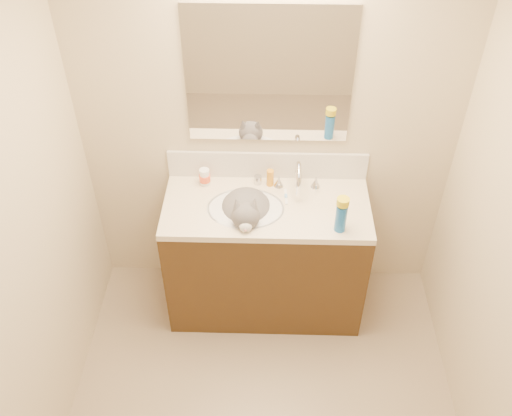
# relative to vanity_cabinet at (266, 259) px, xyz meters

# --- Properties ---
(room_shell) EXTENTS (2.24, 2.54, 2.52)m
(room_shell) POSITION_rel_vanity_cabinet_xyz_m (0.00, -0.97, 1.08)
(room_shell) COLOR #C5B392
(room_shell) RESTS_ON ground
(vanity_cabinet) EXTENTS (1.20, 0.55, 0.82)m
(vanity_cabinet) POSITION_rel_vanity_cabinet_xyz_m (0.00, 0.00, 0.00)
(vanity_cabinet) COLOR #3B2610
(vanity_cabinet) RESTS_ON ground
(counter_slab) EXTENTS (1.20, 0.55, 0.04)m
(counter_slab) POSITION_rel_vanity_cabinet_xyz_m (0.00, 0.00, 0.43)
(counter_slab) COLOR beige
(counter_slab) RESTS_ON vanity_cabinet
(basin) EXTENTS (0.45, 0.36, 0.14)m
(basin) POSITION_rel_vanity_cabinet_xyz_m (-0.12, -0.03, 0.38)
(basin) COLOR white
(basin) RESTS_ON vanity_cabinet
(faucet) EXTENTS (0.28, 0.20, 0.21)m
(faucet) POSITION_rel_vanity_cabinet_xyz_m (0.18, 0.14, 0.54)
(faucet) COLOR silver
(faucet) RESTS_ON counter_slab
(cat) EXTENTS (0.35, 0.43, 0.33)m
(cat) POSITION_rel_vanity_cabinet_xyz_m (-0.12, -0.03, 0.42)
(cat) COLOR #575457
(cat) RESTS_ON basin
(backsplash) EXTENTS (1.20, 0.02, 0.18)m
(backsplash) POSITION_rel_vanity_cabinet_xyz_m (0.00, 0.26, 0.54)
(backsplash) COLOR silver
(backsplash) RESTS_ON counter_slab
(mirror) EXTENTS (0.90, 0.02, 0.80)m
(mirror) POSITION_rel_vanity_cabinet_xyz_m (0.00, 0.26, 1.13)
(mirror) COLOR white
(mirror) RESTS_ON room_shell
(pill_bottle) EXTENTS (0.06, 0.06, 0.11)m
(pill_bottle) POSITION_rel_vanity_cabinet_xyz_m (-0.37, 0.18, 0.50)
(pill_bottle) COLOR white
(pill_bottle) RESTS_ON counter_slab
(pill_label) EXTENTS (0.07, 0.07, 0.04)m
(pill_label) POSITION_rel_vanity_cabinet_xyz_m (-0.37, 0.18, 0.50)
(pill_label) COLOR #FC542A
(pill_label) RESTS_ON pill_bottle
(silver_jar) EXTENTS (0.05, 0.05, 0.05)m
(silver_jar) POSITION_rel_vanity_cabinet_xyz_m (-0.06, 0.20, 0.48)
(silver_jar) COLOR #B7B7BC
(silver_jar) RESTS_ON counter_slab
(amber_bottle) EXTENTS (0.06, 0.06, 0.11)m
(amber_bottle) POSITION_rel_vanity_cabinet_xyz_m (0.02, 0.19, 0.50)
(amber_bottle) COLOR orange
(amber_bottle) RESTS_ON counter_slab
(toothbrush) EXTENTS (0.02, 0.13, 0.01)m
(toothbrush) POSITION_rel_vanity_cabinet_xyz_m (0.11, 0.07, 0.45)
(toothbrush) COLOR white
(toothbrush) RESTS_ON counter_slab
(toothbrush_head) EXTENTS (0.02, 0.03, 0.02)m
(toothbrush_head) POSITION_rel_vanity_cabinet_xyz_m (0.11, 0.07, 0.46)
(toothbrush_head) COLOR #70ADEF
(toothbrush_head) RESTS_ON counter_slab
(spray_can) EXTENTS (0.07, 0.07, 0.17)m
(spray_can) POSITION_rel_vanity_cabinet_xyz_m (0.40, -0.19, 0.53)
(spray_can) COLOR #1960B5
(spray_can) RESTS_ON counter_slab
(spray_cap) EXTENTS (0.08, 0.08, 0.04)m
(spray_cap) POSITION_rel_vanity_cabinet_xyz_m (0.40, -0.19, 0.65)
(spray_cap) COLOR gold
(spray_cap) RESTS_ON spray_can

